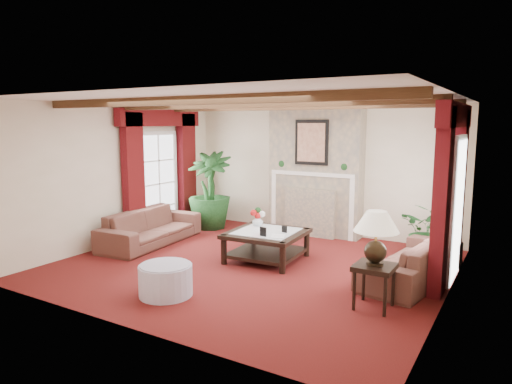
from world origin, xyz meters
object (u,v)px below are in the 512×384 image
Objects in this scene: potted_palm at (210,207)px; coffee_table at (267,246)px; ottoman at (166,280)px; side_table at (374,286)px; sofa_left at (151,222)px; sofa_right at (412,252)px.

coffee_table is at bearing -32.87° from potted_palm.
side_table is at bearing 21.72° from ottoman.
ottoman is at bearing -137.70° from sofa_left.
potted_palm reaches higher than ottoman.
potted_palm is 3.33× the size of side_table.
potted_palm is (0.18, 1.70, 0.04)m from sofa_left.
coffee_table is 2.16m from ottoman.
coffee_table is 2.45m from side_table.
potted_palm is at bearing 143.42° from coffee_table.
potted_palm reaches higher than sofa_right.
sofa_left is 1.88× the size of coffee_table.
sofa_left is 3.16× the size of ottoman.
coffee_table is at bearing -75.26° from sofa_right.
sofa_right is 4.84m from potted_palm.
sofa_left reaches higher than sofa_right.
potted_palm is at bearing -95.86° from sofa_right.
sofa_right is 1.36m from side_table.
coffee_table reaches higher than ottoman.
sofa_right is 3.63m from ottoman.
ottoman is (-0.38, -2.13, -0.04)m from coffee_table.
side_table is at bearing -30.47° from coffee_table.
sofa_right is at bearing 40.62° from ottoman.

